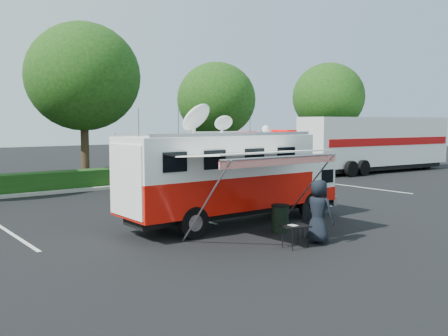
# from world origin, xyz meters

# --- Properties ---
(ground_plane) EXTENTS (120.00, 120.00, 0.00)m
(ground_plane) POSITION_xyz_m (0.00, 0.00, 0.00)
(ground_plane) COLOR black
(ground_plane) RESTS_ON ground
(back_border) EXTENTS (60.00, 6.14, 8.87)m
(back_border) POSITION_xyz_m (1.14, 12.90, 5.00)
(back_border) COLOR #9E998E
(back_border) RESTS_ON ground_plane
(stall_lines) EXTENTS (24.12, 5.50, 0.01)m
(stall_lines) POSITION_xyz_m (-0.50, 3.00, 0.00)
(stall_lines) COLOR silver
(stall_lines) RESTS_ON ground_plane
(command_truck) EXTENTS (8.17, 2.25, 3.92)m
(command_truck) POSITION_xyz_m (-0.07, -0.00, 1.68)
(command_truck) COLOR black
(command_truck) RESTS_ON ground_plane
(awning) EXTENTS (4.46, 2.33, 2.70)m
(awning) POSITION_xyz_m (-0.80, -2.34, 2.52)
(awning) COLOR white
(awning) RESTS_ON ground_plane
(person) EXTENTS (0.79, 1.02, 1.85)m
(person) POSITION_xyz_m (0.24, -3.67, 0.00)
(person) COLOR black
(person) RESTS_ON ground_plane
(folding_table) EXTENTS (0.87, 0.73, 0.64)m
(folding_table) POSITION_xyz_m (-0.67, -3.64, 0.59)
(folding_table) COLOR black
(folding_table) RESTS_ON ground_plane
(folding_chair) EXTENTS (0.61, 0.64, 1.03)m
(folding_chair) POSITION_xyz_m (0.51, -3.08, 0.61)
(folding_chair) COLOR black
(folding_chair) RESTS_ON ground_plane
(trash_bin) EXTENTS (0.59, 0.59, 0.88)m
(trash_bin) POSITION_xyz_m (0.39, -1.93, 0.44)
(trash_bin) COLOR black
(trash_bin) RESTS_ON ground_plane
(semi_trailer) EXTENTS (12.63, 3.81, 3.83)m
(semi_trailer) POSITION_xyz_m (19.32, 8.02, 2.02)
(semi_trailer) COLOR white
(semi_trailer) RESTS_ON ground_plane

